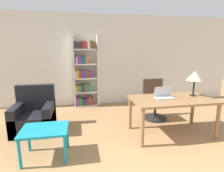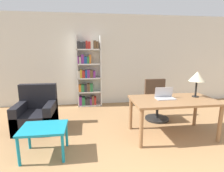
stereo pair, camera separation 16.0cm
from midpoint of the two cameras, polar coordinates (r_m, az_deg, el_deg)
name	(u,v)px [view 1 (the left image)]	position (r m, az deg, el deg)	size (l,w,h in m)	color
wall_back	(112,60)	(5.43, -0.90, 8.36)	(8.00, 0.06, 2.70)	silver
desk	(172,103)	(3.61, 17.80, -5.30)	(1.59, 0.86, 0.74)	olive
laptop	(164,95)	(3.56, 15.37, -3.01)	(0.36, 0.21, 0.22)	#B2B2B7
table_lamp	(195,76)	(3.86, 24.36, 2.92)	(0.32, 0.32, 0.51)	black
office_chair	(154,101)	(4.43, 12.61, -4.95)	(0.57, 0.57, 0.96)	black
side_table_blue	(45,133)	(3.00, -22.54, -13.87)	(0.69, 0.54, 0.48)	teal
armchair	(35,116)	(4.09, -25.01, -9.02)	(0.78, 0.76, 0.92)	black
bookshelf	(85,74)	(5.20, -9.83, 3.89)	(0.72, 0.28, 2.07)	white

